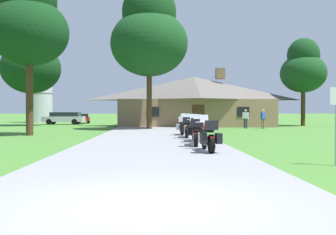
% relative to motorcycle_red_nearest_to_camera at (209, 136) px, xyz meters
% --- Properties ---
extents(ground_plane, '(500.00, 500.00, 0.00)m').
position_rel_motorcycle_red_nearest_to_camera_xyz_m(ground_plane, '(-2.03, 12.24, -0.61)').
color(ground_plane, '#42752D').
extents(asphalt_driveway, '(6.40, 80.00, 0.06)m').
position_rel_motorcycle_red_nearest_to_camera_xyz_m(asphalt_driveway, '(-2.03, 10.24, -0.58)').
color(asphalt_driveway, gray).
rests_on(asphalt_driveway, ground).
extents(motorcycle_red_nearest_to_camera, '(0.75, 2.08, 1.30)m').
position_rel_motorcycle_red_nearest_to_camera_xyz_m(motorcycle_red_nearest_to_camera, '(0.00, 0.00, 0.00)').
color(motorcycle_red_nearest_to_camera, black).
rests_on(motorcycle_red_nearest_to_camera, asphalt_driveway).
extents(motorcycle_orange_second_in_row, '(0.74, 2.08, 1.30)m').
position_rel_motorcycle_red_nearest_to_camera_xyz_m(motorcycle_orange_second_in_row, '(-0.17, 2.56, 0.01)').
color(motorcycle_orange_second_in_row, black).
rests_on(motorcycle_orange_second_in_row, asphalt_driveway).
extents(motorcycle_red_third_in_row, '(0.74, 2.08, 1.30)m').
position_rel_motorcycle_red_nearest_to_camera_xyz_m(motorcycle_red_third_in_row, '(-0.01, 4.83, 0.00)').
color(motorcycle_red_third_in_row, black).
rests_on(motorcycle_red_third_in_row, asphalt_driveway).
extents(motorcycle_blue_fourth_in_row, '(0.87, 2.08, 1.30)m').
position_rel_motorcycle_red_nearest_to_camera_xyz_m(motorcycle_blue_fourth_in_row, '(-0.16, 7.51, 0.00)').
color(motorcycle_blue_fourth_in_row, black).
rests_on(motorcycle_blue_fourth_in_row, asphalt_driveway).
extents(motorcycle_red_farthest_in_row, '(0.87, 2.08, 1.30)m').
position_rel_motorcycle_red_nearest_to_camera_xyz_m(motorcycle_red_farthest_in_row, '(-0.23, 10.03, 0.00)').
color(motorcycle_red_farthest_in_row, black).
rests_on(motorcycle_red_farthest_in_row, asphalt_driveway).
extents(stone_lodge, '(15.81, 8.59, 5.93)m').
position_rel_motorcycle_red_nearest_to_camera_xyz_m(stone_lodge, '(2.09, 26.31, 1.98)').
color(stone_lodge, '#896B4C').
rests_on(stone_lodge, ground).
extents(bystander_white_shirt_near_lodge, '(0.53, 0.32, 1.67)m').
position_rel_motorcycle_red_nearest_to_camera_xyz_m(bystander_white_shirt_near_lodge, '(6.02, 20.33, 0.32)').
color(bystander_white_shirt_near_lodge, navy).
rests_on(bystander_white_shirt_near_lodge, ground).
extents(bystander_blue_shirt_beside_signpost, '(0.52, 0.34, 1.67)m').
position_rel_motorcycle_red_nearest_to_camera_xyz_m(bystander_blue_shirt_beside_signpost, '(7.35, 19.49, 0.32)').
color(bystander_blue_shirt_beside_signpost, '#75664C').
rests_on(bystander_blue_shirt_beside_signpost, ground).
extents(metal_signpost_roadside, '(0.36, 0.06, 2.14)m').
position_rel_motorcycle_red_nearest_to_camera_xyz_m(metal_signpost_roadside, '(3.05, -3.20, 0.74)').
color(metal_signpost_roadside, '#9EA0A5').
rests_on(metal_signpost_roadside, ground).
extents(tree_by_lodge_front, '(6.34, 6.34, 11.97)m').
position_rel_motorcycle_red_nearest_to_camera_xyz_m(tree_by_lodge_front, '(-2.39, 18.41, 7.20)').
color(tree_by_lodge_front, '#422D19').
rests_on(tree_by_lodge_front, ground).
extents(tree_right_of_lodge, '(4.64, 4.64, 9.00)m').
position_rel_motorcycle_red_nearest_to_camera_xyz_m(tree_right_of_lodge, '(13.28, 25.94, 5.33)').
color(tree_right_of_lodge, '#422D19').
rests_on(tree_right_of_lodge, ground).
extents(tree_left_far, '(6.13, 6.13, 10.72)m').
position_rel_motorcycle_red_nearest_to_camera_xyz_m(tree_left_far, '(-14.84, 27.43, 6.09)').
color(tree_left_far, '#422D19').
rests_on(tree_left_far, ground).
extents(tree_left_near, '(4.82, 4.82, 10.10)m').
position_rel_motorcycle_red_nearest_to_camera_xyz_m(tree_left_near, '(-9.64, 10.64, 6.30)').
color(tree_left_near, '#422D19').
rests_on(tree_left_near, ground).
extents(metal_silo_distant, '(3.26, 3.26, 8.67)m').
position_rel_motorcycle_red_nearest_to_camera_xyz_m(metal_silo_distant, '(-17.35, 39.25, 3.73)').
color(metal_silo_distant, '#B2B7BC').
rests_on(metal_silo_distant, ground).
extents(parked_silver_suv_far_left, '(4.64, 1.99, 1.40)m').
position_rel_motorcycle_red_nearest_to_camera_xyz_m(parked_silver_suv_far_left, '(-12.32, 31.33, 0.17)').
color(parked_silver_suv_far_left, '#ADAFB7').
rests_on(parked_silver_suv_far_left, ground).
extents(parked_red_sedan_far_left, '(2.70, 4.50, 1.20)m').
position_rel_motorcycle_red_nearest_to_camera_xyz_m(parked_red_sedan_far_left, '(-11.28, 36.18, 0.03)').
color(parked_red_sedan_far_left, maroon).
rests_on(parked_red_sedan_far_left, ground).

